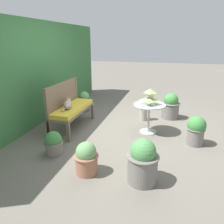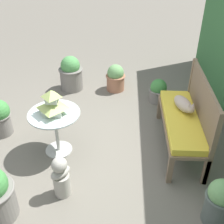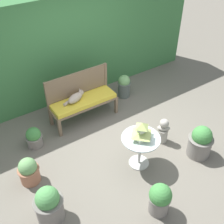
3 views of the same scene
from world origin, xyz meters
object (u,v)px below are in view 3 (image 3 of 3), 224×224
object	(u,v)px
cat	(75,98)
pagoda_birdhouse	(142,132)
potted_plant_path_edge	(124,86)
potted_plant_hedge_corner	(160,199)
potted_plant_bench_left	(34,137)
garden_bust	(163,131)
potted_plant_bench_right	(200,142)
potted_plant_table_near	(49,205)
potted_plant_table_far	(29,171)
garden_bench	(84,102)
patio_table	(140,144)

from	to	relation	value
cat	pagoda_birdhouse	size ratio (longest dim) A/B	1.52
potted_plant_path_edge	potted_plant_hedge_corner	xyz separation A→B (m)	(-1.33, -2.73, 0.00)
potted_plant_path_edge	potted_plant_bench_left	distance (m)	2.37
pagoda_birdhouse	garden_bust	xyz separation A→B (m)	(0.72, 0.20, -0.49)
potted_plant_hedge_corner	potted_plant_bench_right	bearing A→B (deg)	19.17
potted_plant_table_near	garden_bust	bearing A→B (deg)	7.09
garden_bust	potted_plant_table_far	xyz separation A→B (m)	(-2.45, 0.51, -0.02)
potted_plant_bench_left	potted_plant_table_near	world-z (taller)	potted_plant_table_near
potted_plant_path_edge	potted_plant_hedge_corner	size ratio (longest dim) A/B	1.00
potted_plant_path_edge	potted_plant_bench_left	world-z (taller)	potted_plant_path_edge
potted_plant_hedge_corner	potted_plant_table_near	distance (m)	1.60
potted_plant_path_edge	potted_plant_table_far	xyz separation A→B (m)	(-2.72, -1.13, -0.05)
potted_plant_hedge_corner	potted_plant_bench_right	xyz separation A→B (m)	(1.37, 0.48, 0.01)
garden_bench	potted_plant_hedge_corner	world-z (taller)	potted_plant_hedge_corner
potted_plant_path_edge	pagoda_birdhouse	bearing A→B (deg)	-118.33
patio_table	potted_plant_path_edge	xyz separation A→B (m)	(0.99, 1.83, -0.20)
patio_table	pagoda_birdhouse	size ratio (longest dim) A/B	2.01
potted_plant_table_near	pagoda_birdhouse	bearing A→B (deg)	3.52
potted_plant_path_edge	potted_plant_table_far	bearing A→B (deg)	-157.41
patio_table	potted_plant_bench_left	size ratio (longest dim) A/B	1.59
potted_plant_bench_left	potted_plant_table_near	distance (m)	1.60
potted_plant_path_edge	potted_plant_bench_left	size ratio (longest dim) A/B	1.34
potted_plant_table_far	potted_plant_table_near	world-z (taller)	potted_plant_table_near
garden_bust	potted_plant_bench_right	bearing A→B (deg)	-23.92
pagoda_birdhouse	potted_plant_bench_right	bearing A→B (deg)	-22.23
garden_bust	potted_plant_hedge_corner	distance (m)	1.52
pagoda_birdhouse	potted_plant_table_far	size ratio (longest dim) A/B	0.66
potted_plant_bench_right	potted_plant_table_near	bearing A→B (deg)	173.45
cat	potted_plant_bench_right	size ratio (longest dim) A/B	0.79
pagoda_birdhouse	garden_bust	distance (m)	0.89
potted_plant_bench_left	potted_plant_hedge_corner	xyz separation A→B (m)	(1.01, -2.34, 0.09)
patio_table	garden_bust	xyz separation A→B (m)	(0.72, 0.20, -0.22)
pagoda_birdhouse	potted_plant_bench_right	xyz separation A→B (m)	(1.03, -0.42, -0.45)
patio_table	potted_plant_hedge_corner	size ratio (longest dim) A/B	1.19
potted_plant_path_edge	potted_plant_table_near	xyz separation A→B (m)	(-2.71, -1.94, 0.02)
cat	potted_plant_path_edge	xyz separation A→B (m)	(1.33, 0.18, -0.29)
potted_plant_path_edge	potted_plant_bench_right	bearing A→B (deg)	-88.85
potted_plant_bench_left	potted_plant_bench_right	size ratio (longest dim) A/B	0.65
garden_bench	cat	xyz separation A→B (m)	(-0.16, 0.03, 0.17)
potted_plant_table_near	garden_bench	bearing A→B (deg)	48.23
garden_bust	potted_plant_bench_left	distance (m)	2.42
potted_plant_path_edge	potted_plant_table_near	distance (m)	3.33
patio_table	potted_plant_bench_right	distance (m)	1.13
potted_plant_bench_left	potted_plant_table_near	xyz separation A→B (m)	(-0.37, -1.55, 0.11)
garden_bust	potted_plant_path_edge	world-z (taller)	potted_plant_path_edge
garden_bust	potted_plant_hedge_corner	world-z (taller)	potted_plant_hedge_corner
garden_bust	potted_plant_hedge_corner	bearing A→B (deg)	-94.83
garden_bust	garden_bench	bearing A→B (deg)	161.20
garden_bust	potted_plant_table_near	size ratio (longest dim) A/B	0.83
garden_bust	cat	bearing A→B (deg)	164.98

